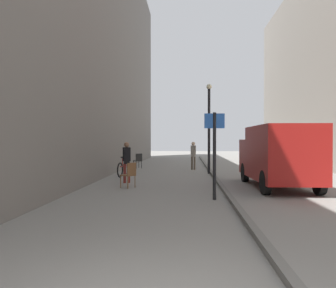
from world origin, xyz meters
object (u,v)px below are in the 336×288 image
object	(u,v)px
delivery_van	(277,155)
cafe_chair_by_doorway	(138,160)
cafe_chair_near_window	(130,173)
street_sign_post	(214,148)
pedestrian_main_foreground	(127,159)
bicycle_leaning	(124,169)
lamp_post	(209,122)
pedestrian_mid_block	(193,154)

from	to	relation	value
delivery_van	cafe_chair_by_doorway	bearing A→B (deg)	127.19
cafe_chair_near_window	street_sign_post	bearing A→B (deg)	-92.10
pedestrian_main_foreground	bicycle_leaning	size ratio (longest dim) A/B	0.97
delivery_van	street_sign_post	world-z (taller)	street_sign_post
lamp_post	cafe_chair_near_window	size ratio (longest dim) A/B	5.06
delivery_van	cafe_chair_by_doorway	world-z (taller)	delivery_van
street_sign_post	cafe_chair_by_doorway	size ratio (longest dim) A/B	2.77
street_sign_post	lamp_post	distance (m)	7.85
delivery_van	bicycle_leaning	size ratio (longest dim) A/B	2.85
pedestrian_mid_block	cafe_chair_by_doorway	size ratio (longest dim) A/B	1.79
pedestrian_main_foreground	cafe_chair_by_doorway	bearing A→B (deg)	76.01
street_sign_post	bicycle_leaning	bearing A→B (deg)	-60.02
bicycle_leaning	delivery_van	bearing A→B (deg)	-19.77
delivery_van	lamp_post	size ratio (longest dim) A/B	1.05
pedestrian_mid_block	street_sign_post	world-z (taller)	street_sign_post
lamp_post	pedestrian_main_foreground	bearing A→B (deg)	-132.16
lamp_post	cafe_chair_by_doorway	xyz separation A→B (m)	(-4.26, 3.10, -2.18)
cafe_chair_by_doorway	street_sign_post	bearing A→B (deg)	-105.33
bicycle_leaning	cafe_chair_near_window	size ratio (longest dim) A/B	1.87
pedestrian_main_foreground	cafe_chair_by_doorway	size ratio (longest dim) A/B	1.81
pedestrian_main_foreground	pedestrian_mid_block	bearing A→B (deg)	46.79
street_sign_post	cafe_chair_near_window	xyz separation A→B (m)	(-2.96, 2.27, -1.00)
pedestrian_mid_block	delivery_van	distance (m)	7.94
pedestrian_mid_block	cafe_chair_by_doorway	xyz separation A→B (m)	(-3.46, 0.84, -0.43)
pedestrian_main_foreground	street_sign_post	xyz separation A→B (m)	(3.33, -3.71, 0.56)
street_sign_post	cafe_chair_near_window	world-z (taller)	street_sign_post
street_sign_post	delivery_van	bearing A→B (deg)	-136.29
lamp_post	bicycle_leaning	xyz separation A→B (m)	(-4.27, -1.58, -2.34)
lamp_post	cafe_chair_near_window	world-z (taller)	lamp_post
delivery_van	cafe_chair_by_doorway	xyz separation A→B (m)	(-6.48, 8.18, -0.69)
delivery_van	cafe_chair_near_window	world-z (taller)	delivery_van
street_sign_post	cafe_chair_by_doorway	bearing A→B (deg)	-72.65
street_sign_post	bicycle_leaning	distance (m)	7.41
pedestrian_mid_block	cafe_chair_near_window	bearing A→B (deg)	-85.32
delivery_van	lamp_post	world-z (taller)	lamp_post
street_sign_post	lamp_post	size ratio (longest dim) A/B	0.55
street_sign_post	cafe_chair_near_window	size ratio (longest dim) A/B	2.77
pedestrian_mid_block	lamp_post	bearing A→B (deg)	-48.11
pedestrian_main_foreground	delivery_van	bearing A→B (deg)	-28.76
lamp_post	cafe_chair_near_window	bearing A→B (deg)	-120.97
cafe_chair_by_doorway	delivery_van	bearing A→B (deg)	-86.83
cafe_chair_near_window	lamp_post	bearing A→B (deg)	4.50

